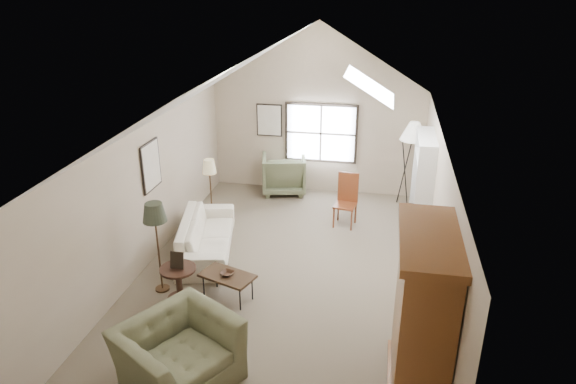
% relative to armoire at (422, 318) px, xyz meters
% --- Properties ---
extents(room_shell, '(5.01, 8.01, 4.00)m').
position_rel_armoire_xyz_m(room_shell, '(-2.18, 2.40, 2.11)').
color(room_shell, '#6F624F').
rests_on(room_shell, ground).
extents(window, '(1.72, 0.08, 1.42)m').
position_rel_armoire_xyz_m(window, '(-2.08, 6.36, 0.35)').
color(window, black).
rests_on(window, room_shell).
extents(skylight, '(0.80, 1.20, 0.52)m').
position_rel_armoire_xyz_m(skylight, '(-0.88, 3.30, 2.12)').
color(skylight, white).
rests_on(skylight, room_shell).
extents(wall_art, '(1.97, 3.71, 0.88)m').
position_rel_armoire_xyz_m(wall_art, '(-4.06, 4.34, 0.63)').
color(wall_art, black).
rests_on(wall_art, room_shell).
extents(armoire, '(0.60, 1.50, 2.20)m').
position_rel_armoire_xyz_m(armoire, '(0.00, 0.00, 0.00)').
color(armoire, brown).
rests_on(armoire, ground).
extents(tv_alcove, '(0.32, 1.30, 2.10)m').
position_rel_armoire_xyz_m(tv_alcove, '(0.16, 4.00, 0.05)').
color(tv_alcove, white).
rests_on(tv_alcove, ground).
extents(media_console, '(0.34, 1.18, 0.60)m').
position_rel_armoire_xyz_m(media_console, '(0.14, 4.00, -0.80)').
color(media_console, '#382316').
rests_on(media_console, ground).
extents(tv_panel, '(0.05, 0.90, 0.55)m').
position_rel_armoire_xyz_m(tv_panel, '(0.14, 4.00, -0.18)').
color(tv_panel, black).
rests_on(tv_panel, media_console).
extents(sofa, '(1.40, 2.46, 0.68)m').
position_rel_armoire_xyz_m(sofa, '(-3.78, 2.91, -0.76)').
color(sofa, white).
rests_on(sofa, ground).
extents(armchair_near, '(1.72, 1.78, 0.88)m').
position_rel_armoire_xyz_m(armchair_near, '(-2.96, -0.44, -0.66)').
color(armchair_near, '#666849').
rests_on(armchair_near, ground).
extents(armchair_far, '(1.21, 1.24, 0.95)m').
position_rel_armoire_xyz_m(armchair_far, '(-2.93, 6.10, -0.63)').
color(armchair_far, '#5F6446').
rests_on(armchair_far, ground).
extents(coffee_table, '(0.97, 0.74, 0.44)m').
position_rel_armoire_xyz_m(coffee_table, '(-2.92, 1.48, -0.88)').
color(coffee_table, '#372316').
rests_on(coffee_table, ground).
extents(bowl, '(0.26, 0.26, 0.05)m').
position_rel_armoire_xyz_m(bowl, '(-2.92, 1.48, -0.63)').
color(bowl, '#3D2619').
rests_on(bowl, coffee_table).
extents(side_table, '(0.70, 0.70, 0.58)m').
position_rel_armoire_xyz_m(side_table, '(-3.68, 1.31, -0.81)').
color(side_table, '#311C14').
rests_on(side_table, ground).
extents(side_chair, '(0.50, 0.50, 1.12)m').
position_rel_armoire_xyz_m(side_chair, '(-1.30, 4.52, -0.54)').
color(side_chair, brown).
rests_on(side_chair, ground).
extents(tripod_lamp, '(0.65, 0.65, 2.01)m').
position_rel_armoire_xyz_m(tripod_lamp, '(0.02, 5.81, -0.09)').
color(tripod_lamp, white).
rests_on(tripod_lamp, ground).
extents(dark_lamp, '(0.46, 0.46, 1.62)m').
position_rel_armoire_xyz_m(dark_lamp, '(-4.08, 1.51, -0.29)').
color(dark_lamp, '#272B1F').
rests_on(dark_lamp, ground).
extents(tan_lamp, '(0.35, 0.35, 1.45)m').
position_rel_armoire_xyz_m(tan_lamp, '(-4.08, 4.11, -0.37)').
color(tan_lamp, tan).
rests_on(tan_lamp, ground).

